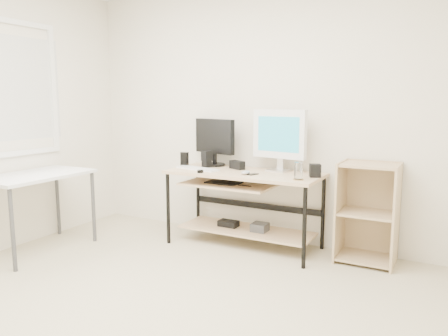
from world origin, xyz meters
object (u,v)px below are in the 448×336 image
at_px(desk, 242,193).
at_px(black_monitor, 214,139).
at_px(side_table, 36,182).
at_px(white_imac, 279,136).
at_px(shelf_unit, 368,212).
at_px(audio_controller, 185,159).

xyz_separation_m(desk, black_monitor, (-0.42, 0.20, 0.49)).
relative_size(side_table, white_imac, 1.67).
relative_size(desk, white_imac, 2.50).
distance_m(shelf_unit, black_monitor, 1.70).
bearing_deg(white_imac, audio_controller, -161.48).
bearing_deg(white_imac, black_monitor, -173.05).
height_order(desk, audio_controller, audio_controller).
bearing_deg(side_table, audio_controller, 47.50).
bearing_deg(shelf_unit, side_table, -156.67).
relative_size(desk, shelf_unit, 1.67).
height_order(side_table, black_monitor, black_monitor).
relative_size(desk, audio_controller, 9.89).
distance_m(desk, shelf_unit, 1.19).
distance_m(side_table, audio_controller, 1.46).
distance_m(black_monitor, white_imac, 0.73).
xyz_separation_m(shelf_unit, black_monitor, (-1.60, 0.04, 0.58)).
bearing_deg(white_imac, shelf_unit, 7.07).
distance_m(desk, side_table, 1.97).
distance_m(side_table, black_monitor, 1.80).
distance_m(white_imac, audio_controller, 1.03).
relative_size(desk, black_monitor, 2.83).
distance_m(desk, black_monitor, 0.68).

